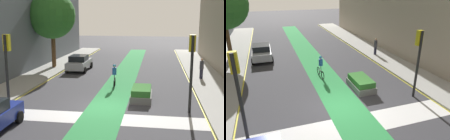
# 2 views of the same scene
# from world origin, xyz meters

# --- Properties ---
(ground_plane) EXTENTS (120.00, 120.00, 0.00)m
(ground_plane) POSITION_xyz_m (0.00, 0.00, 0.00)
(ground_plane) COLOR #38383D
(bike_lane_paint) EXTENTS (2.40, 60.00, 0.01)m
(bike_lane_paint) POSITION_xyz_m (0.26, 0.00, 0.00)
(bike_lane_paint) COLOR #2D8C47
(bike_lane_paint) RESTS_ON ground_plane
(crosswalk_band) EXTENTS (12.00, 1.80, 0.01)m
(crosswalk_band) POSITION_xyz_m (0.00, -2.00, 0.00)
(crosswalk_band) COLOR silver
(crosswalk_band) RESTS_ON ground_plane
(curb_stripe_left) EXTENTS (0.16, 60.00, 0.01)m
(curb_stripe_left) POSITION_xyz_m (-6.00, 0.00, 0.01)
(curb_stripe_left) COLOR yellow
(curb_stripe_left) RESTS_ON ground_plane
(sidewalk_right) EXTENTS (3.00, 60.00, 0.15)m
(sidewalk_right) POSITION_xyz_m (7.50, 0.00, 0.07)
(sidewalk_right) COLOR #9E9E99
(sidewalk_right) RESTS_ON ground_plane
(curb_stripe_right) EXTENTS (0.16, 60.00, 0.01)m
(curb_stripe_right) POSITION_xyz_m (6.00, 0.00, 0.01)
(curb_stripe_right) COLOR yellow
(curb_stripe_right) RESTS_ON ground_plane
(traffic_signal_near_right) EXTENTS (0.35, 0.52, 4.47)m
(traffic_signal_near_right) POSITION_xyz_m (5.14, -0.20, 3.13)
(traffic_signal_near_right) COLOR black
(traffic_signal_near_right) RESTS_ON ground_plane
(traffic_signal_near_left) EXTENTS (0.35, 0.52, 4.48)m
(traffic_signal_near_left) POSITION_xyz_m (-5.26, -1.48, 3.13)
(traffic_signal_near_left) COLOR black
(traffic_signal_near_left) RESTS_ON ground_plane
(car_silver_left_far) EXTENTS (2.06, 4.22, 1.57)m
(car_silver_left_far) POSITION_xyz_m (-4.51, 11.34, 0.80)
(car_silver_left_far) COLOR #B2B7BF
(car_silver_left_far) RESTS_ON ground_plane
(cyclist_in_lane) EXTENTS (0.32, 1.73, 1.86)m
(cyclist_in_lane) POSITION_xyz_m (0.02, 4.90, 0.97)
(cyclist_in_lane) COLOR black
(cyclist_in_lane) RESTS_ON ground_plane
(pedestrian_sidewalk_right_a) EXTENTS (0.34, 0.34, 1.77)m
(pedestrian_sidewalk_right_a) POSITION_xyz_m (7.03, 8.64, 1.06)
(pedestrian_sidewalk_right_a) COLOR #262638
(pedestrian_sidewalk_right_a) RESTS_ON sidewalk_right
(median_planter) EXTENTS (1.36, 2.48, 0.85)m
(median_planter) POSITION_xyz_m (2.26, 1.94, 0.40)
(median_planter) COLOR slate
(median_planter) RESTS_ON ground_plane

